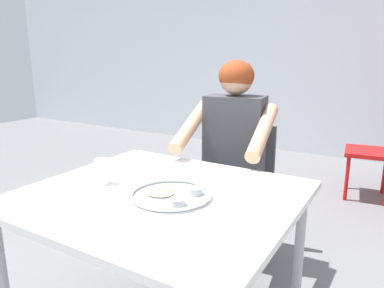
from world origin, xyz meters
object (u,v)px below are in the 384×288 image
drinking_cup (102,171)px  diner_foreground (230,148)px  thali_tray (171,195)px  chair_foreground (240,178)px  chair_red_left (380,145)px  table_foreground (160,208)px

drinking_cup → diner_foreground: (0.24, 0.77, -0.04)m
drinking_cup → diner_foreground: bearing=72.4°
thali_tray → drinking_cup: bearing=-176.3°
chair_foreground → chair_red_left: chair_red_left is taller
table_foreground → chair_red_left: (0.66, 2.39, -0.16)m
table_foreground → thali_tray: 0.11m
table_foreground → drinking_cup: drinking_cup is taller
thali_tray → chair_red_left: 2.49m
table_foreground → chair_red_left: 2.48m
chair_red_left → table_foreground: bearing=-105.4°
table_foreground → chair_foreground: bearing=93.2°
drinking_cup → chair_foreground: 1.04m
thali_tray → drinking_cup: size_ratio=2.94×
drinking_cup → chair_foreground: same height
drinking_cup → diner_foreground: diner_foreground is taller
table_foreground → diner_foreground: diner_foreground is taller
chair_foreground → table_foreground: bearing=-86.8°
chair_foreground → chair_red_left: 1.61m
drinking_cup → chair_foreground: size_ratio=0.13×
table_foreground → chair_foreground: size_ratio=1.28×
drinking_cup → chair_foreground: bearing=77.2°
drinking_cup → chair_red_left: chair_red_left is taller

